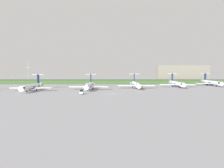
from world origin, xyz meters
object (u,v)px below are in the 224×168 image
regional_jet_third (89,85)px  baggage_tug (82,92)px  regional_jet_fifth (176,83)px  antenna_mast (28,73)px  regional_jet_second (32,86)px  regional_jet_sixth (211,82)px  safety_cone_mid_marker (141,91)px  safety_cone_front_marker (134,90)px  regional_jet_fourth (136,84)px

regional_jet_third → baggage_tug: (-1.20, -24.15, -1.53)m
regional_jet_fifth → antenna_mast: antenna_mast is taller
regional_jet_fifth → antenna_mast: (-115.71, 44.62, 5.95)m
regional_jet_second → regional_jet_sixth: 121.80m
regional_jet_sixth → safety_cone_mid_marker: bearing=-145.5°
regional_jet_second → regional_jet_sixth: (116.06, 36.95, 0.00)m
regional_jet_second → safety_cone_front_marker: bearing=-0.6°
baggage_tug → safety_cone_mid_marker: (30.73, 15.38, -0.73)m
regional_jet_third → safety_cone_mid_marker: 30.89m
antenna_mast → regional_jet_second: bearing=-68.1°
baggage_tug → safety_cone_front_marker: size_ratio=5.82×
baggage_tug → safety_cone_front_marker: 31.18m
regional_jet_sixth → regional_jet_fourth: bearing=-160.3°
regional_jet_fifth → baggage_tug: size_ratio=9.69×
regional_jet_fourth → antenna_mast: size_ratio=1.52×
regional_jet_fifth → safety_cone_front_marker: size_ratio=56.36×
baggage_tug → regional_jet_fourth: bearing=48.2°
antenna_mast → regional_jet_fifth: bearing=-21.1°
regional_jet_fourth → safety_cone_front_marker: regional_jet_fourth is taller
regional_jet_fifth → baggage_tug: 71.34m
safety_cone_mid_marker → safety_cone_front_marker: bearing=171.8°
regional_jet_fourth → baggage_tug: size_ratio=9.69×
regional_jet_second → regional_jet_third: same height
regional_jet_fifth → regional_jet_sixth: (28.46, 11.72, 0.00)m
regional_jet_second → regional_jet_fifth: 91.16m
regional_jet_fourth → baggage_tug: regional_jet_fourth is taller
safety_cone_front_marker → safety_cone_mid_marker: same height
regional_jet_second → safety_cone_front_marker: size_ratio=56.36×
regional_jet_third → safety_cone_front_marker: size_ratio=56.36×
regional_jet_third → regional_jet_fourth: same height
regional_jet_fourth → antenna_mast: bearing=148.8°
regional_jet_fifth → regional_jet_second: bearing=-163.9°
regional_jet_fourth → safety_cone_mid_marker: regional_jet_fourth is taller
regional_jet_third → regional_jet_fifth: 59.28m
regional_jet_third → baggage_tug: bearing=-92.9°
regional_jet_third → regional_jet_sixth: 89.98m
safety_cone_front_marker → antenna_mast: bearing=140.2°
regional_jet_second → antenna_mast: (-28.11, 69.84, 5.95)m
regional_jet_fourth → regional_jet_fifth: size_ratio=1.00×
safety_cone_mid_marker → baggage_tug: bearing=-153.4°
regional_jet_second → safety_cone_mid_marker: (60.53, -1.17, -2.26)m
regional_jet_second → safety_cone_mid_marker: 60.58m
regional_jet_fifth → antenna_mast: 124.16m
regional_jet_third → safety_cone_front_marker: regional_jet_third is taller
regional_jet_third → baggage_tug: 24.23m
antenna_mast → safety_cone_front_marker: antenna_mast is taller
regional_jet_sixth → regional_jet_second: bearing=-162.3°
regional_jet_third → regional_jet_fifth: size_ratio=1.00×
regional_jet_second → baggage_tug: 34.12m
regional_jet_sixth → baggage_tug: bearing=-148.2°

